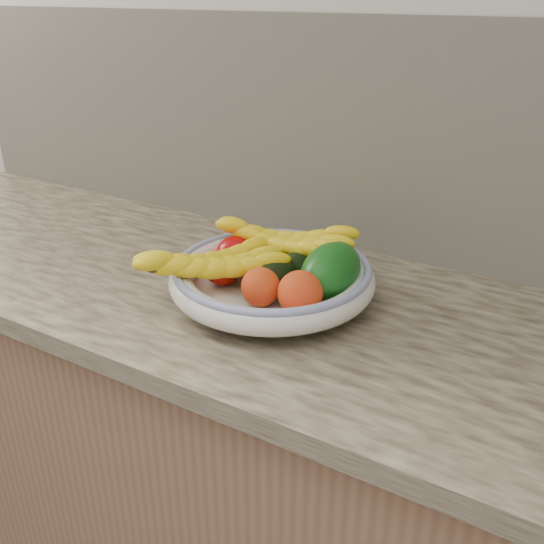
{
  "coord_description": "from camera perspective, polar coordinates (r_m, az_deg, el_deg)",
  "views": [
    {
      "loc": [
        0.53,
        0.77,
        1.45
      ],
      "look_at": [
        0.0,
        1.66,
        0.96
      ],
      "focal_mm": 40.0,
      "sensor_mm": 36.0,
      "label": 1
    }
  ],
  "objects": [
    {
      "name": "green_mango",
      "position": [
        1.11,
        5.51,
        0.03
      ],
      "size": [
        0.13,
        0.15,
        0.13
      ],
      "primitive_type": "ellipsoid",
      "rotation": [
        0.0,
        0.31,
        0.0
      ],
      "color": "#0F5011",
      "rests_on": "fruit_bowl"
    },
    {
      "name": "tomato_left",
      "position": [
        1.22,
        -3.46,
        1.71
      ],
      "size": [
        0.09,
        0.09,
        0.07
      ],
      "primitive_type": "ellipsoid",
      "rotation": [
        0.0,
        0.0,
        0.14
      ],
      "color": "#B60407",
      "rests_on": "fruit_bowl"
    },
    {
      "name": "avocado_center",
      "position": [
        1.12,
        0.3,
        -0.24
      ],
      "size": [
        0.08,
        0.11,
        0.07
      ],
      "primitive_type": "ellipsoid",
      "rotation": [
        0.0,
        0.0,
        -0.12
      ],
      "color": "black",
      "rests_on": "fruit_bowl"
    },
    {
      "name": "clementine_back_right",
      "position": [
        1.2,
        3.3,
        1.02
      ],
      "size": [
        0.06,
        0.06,
        0.05
      ],
      "primitive_type": "ellipsoid",
      "rotation": [
        0.0,
        0.0,
        0.16
      ],
      "color": "orange",
      "rests_on": "fruit_bowl"
    },
    {
      "name": "peach_front",
      "position": [
        1.07,
        -1.09,
        -1.41
      ],
      "size": [
        0.08,
        0.08,
        0.07
      ],
      "primitive_type": "ellipsoid",
      "rotation": [
        0.0,
        0.0,
        0.19
      ],
      "color": "orange",
      "rests_on": "fruit_bowl"
    },
    {
      "name": "clementine_back_left",
      "position": [
        1.25,
        1.07,
        1.91
      ],
      "size": [
        0.06,
        0.06,
        0.05
      ],
      "primitive_type": "ellipsoid",
      "rotation": [
        0.0,
        0.0,
        0.23
      ],
      "color": "#E65104",
      "rests_on": "fruit_bowl"
    },
    {
      "name": "clementine_back_mid",
      "position": [
        1.2,
        1.35,
        1.04
      ],
      "size": [
        0.06,
        0.06,
        0.04
      ],
      "primitive_type": "ellipsoid",
      "rotation": [
        0.0,
        0.0,
        -0.28
      ],
      "color": "orange",
      "rests_on": "fruit_bowl"
    },
    {
      "name": "tomato_near_left",
      "position": [
        1.16,
        -4.69,
        0.37
      ],
      "size": [
        0.09,
        0.09,
        0.07
      ],
      "primitive_type": "ellipsoid",
      "rotation": [
        0.0,
        0.0,
        -0.37
      ],
      "color": "#B30900",
      "rests_on": "fruit_bowl"
    },
    {
      "name": "banana_bunch_back",
      "position": [
        1.19,
        1.02,
        2.63
      ],
      "size": [
        0.32,
        0.16,
        0.09
      ],
      "primitive_type": null,
      "rotation": [
        0.0,
        0.0,
        0.15
      ],
      "color": "yellow",
      "rests_on": "fruit_bowl"
    },
    {
      "name": "banana_bunch_front",
      "position": [
        1.11,
        -5.73,
        0.42
      ],
      "size": [
        0.27,
        0.31,
        0.08
      ],
      "primitive_type": null,
      "rotation": [
        0.0,
        0.0,
        0.94
      ],
      "color": "yellow",
      "rests_on": "fruit_bowl"
    },
    {
      "name": "clementine_extra",
      "position": [
        1.2,
        2.59,
        0.99
      ],
      "size": [
        0.06,
        0.06,
        0.05
      ],
      "primitive_type": "ellipsoid",
      "color": "#F26005",
      "rests_on": "fruit_bowl"
    },
    {
      "name": "peach_right",
      "position": [
        1.05,
        2.66,
        -1.99
      ],
      "size": [
        0.1,
        0.1,
        0.08
      ],
      "primitive_type": "ellipsoid",
      "rotation": [
        0.0,
        0.0,
        0.35
      ],
      "color": "orange",
      "rests_on": "fruit_bowl"
    },
    {
      "name": "fruit_bowl",
      "position": [
        1.15,
        -0.0,
        -0.52
      ],
      "size": [
        0.39,
        0.39,
        0.08
      ],
      "color": "white",
      "rests_on": "kitchen_counter"
    },
    {
      "name": "kitchen_counter",
      "position": [
        1.44,
        0.54,
        -17.74
      ],
      "size": [
        2.44,
        0.66,
        1.4
      ],
      "color": "brown",
      "rests_on": "ground"
    },
    {
      "name": "avocado_right",
      "position": [
        1.16,
        2.62,
        0.62
      ],
      "size": [
        0.08,
        0.1,
        0.06
      ],
      "primitive_type": "ellipsoid",
      "rotation": [
        0.0,
        0.0,
        -0.21
      ],
      "color": "black",
      "rests_on": "fruit_bowl"
    }
  ]
}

